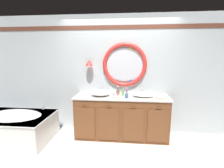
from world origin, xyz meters
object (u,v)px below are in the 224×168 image
object	(u,v)px
toiletry_basket	(116,97)
toothbrush_holder_right	(127,95)
folded_hand_towel	(161,98)
sink_basin_left	(100,93)
toothbrush_holder_left	(118,92)
sink_basin_right	(143,94)
bathtub	(15,125)
soap_dispenser	(123,93)

from	to	relation	value
toiletry_basket	toothbrush_holder_right	bearing A→B (deg)	7.08
toothbrush_holder_right	folded_hand_towel	size ratio (longest dim) A/B	1.26
sink_basin_left	toothbrush_holder_left	world-z (taller)	toothbrush_holder_left
folded_hand_towel	toiletry_basket	world-z (taller)	toiletry_basket
toothbrush_holder_right	toothbrush_holder_left	bearing A→B (deg)	126.13
sink_basin_right	folded_hand_towel	distance (m)	0.37
bathtub	toiletry_basket	world-z (taller)	toiletry_basket
sink_basin_right	toiletry_basket	xyz separation A→B (m)	(-0.55, -0.17, -0.03)
toiletry_basket	sink_basin_left	bearing A→B (deg)	153.78
folded_hand_towel	toiletry_basket	bearing A→B (deg)	-179.88
bathtub	toothbrush_holder_left	world-z (taller)	toothbrush_holder_left
soap_dispenser	sink_basin_right	bearing A→B (deg)	-6.89
toothbrush_holder_left	toiletry_basket	size ratio (longest dim) A/B	1.23
folded_hand_towel	sink_basin_left	bearing A→B (deg)	172.30
soap_dispenser	toiletry_basket	distance (m)	0.26
sink_basin_left	toothbrush_holder_right	distance (m)	0.57
sink_basin_right	toothbrush_holder_right	bearing A→B (deg)	-157.44
toothbrush_holder_left	folded_hand_towel	xyz separation A→B (m)	(0.86, -0.28, -0.04)
toothbrush_holder_right	soap_dispenser	xyz separation A→B (m)	(-0.08, 0.19, 0.01)
bathtub	toothbrush_holder_right	xyz separation A→B (m)	(2.26, 0.23, 0.63)
soap_dispenser	toothbrush_holder_right	bearing A→B (deg)	-66.89
bathtub	toothbrush_holder_left	xyz separation A→B (m)	(2.07, 0.49, 0.63)
bathtub	sink_basin_right	distance (m)	2.70
soap_dispenser	folded_hand_towel	world-z (taller)	soap_dispenser
sink_basin_left	folded_hand_towel	xyz separation A→B (m)	(1.22, -0.16, -0.04)
bathtub	folded_hand_towel	bearing A→B (deg)	3.98
bathtub	toothbrush_holder_left	bearing A→B (deg)	13.19
sink_basin_right	toothbrush_holder_right	size ratio (longest dim) A/B	1.94
sink_basin_left	folded_hand_towel	distance (m)	1.23
bathtub	sink_basin_right	size ratio (longest dim) A/B	3.43
sink_basin_right	soap_dispenser	world-z (taller)	soap_dispenser
sink_basin_left	toothbrush_holder_right	xyz separation A→B (m)	(0.55, -0.14, -0.01)
sink_basin_right	toothbrush_holder_right	xyz separation A→B (m)	(-0.34, -0.14, 0.00)
toothbrush_holder_right	bathtub	bearing A→B (deg)	-174.23
sink_basin_right	toothbrush_holder_left	xyz separation A→B (m)	(-0.53, 0.12, 0.00)
sink_basin_right	toothbrush_holder_right	world-z (taller)	toothbrush_holder_right
sink_basin_left	toothbrush_holder_right	world-z (taller)	toothbrush_holder_right
bathtub	folded_hand_towel	distance (m)	2.99
toothbrush_holder_right	sink_basin_right	bearing A→B (deg)	22.56
toothbrush_holder_left	bathtub	bearing A→B (deg)	-166.81
sink_basin_right	folded_hand_towel	world-z (taller)	sink_basin_right
sink_basin_right	toothbrush_holder_left	size ratio (longest dim) A/B	2.11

